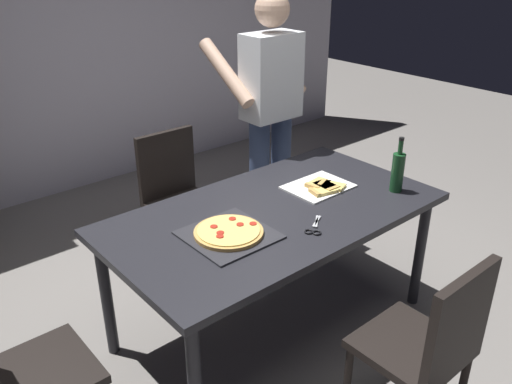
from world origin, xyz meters
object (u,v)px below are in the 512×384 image
Objects in this scene: chair_near_camera at (430,342)px; wine_bottle at (398,171)px; person_serving_pizza at (269,110)px; kitchen_scissors at (314,228)px; dining_table at (274,222)px; chair_left_end at (14,369)px; chair_far_side at (176,191)px; pepperoni_pizza_on_tray at (229,233)px.

chair_near_camera is 1.04m from wine_bottle.
person_serving_pizza is 9.26× the size of kitchen_scissors.
dining_table is 1.96× the size of chair_left_end.
pepperoni_pizza_on_tray is (-0.35, -1.02, 0.25)m from chair_far_side.
pepperoni_pizza_on_tray reaches higher than dining_table.
chair_far_side reaches higher than pepperoni_pizza_on_tray.
chair_far_side is 0.51× the size of person_serving_pizza.
chair_far_side is at bearing 71.28° from pepperoni_pizza_on_tray.
dining_table is 0.75m from wine_bottle.
kitchen_scissors is at bearing -89.57° from chair_far_side.
person_serving_pizza is 1.02m from wine_bottle.
kitchen_scissors is (-0.62, -1.02, -0.24)m from person_serving_pizza.
dining_table is 0.29m from kitchen_scissors.
person_serving_pizza is at bearing 39.44° from pepperoni_pizza_on_tray.
person_serving_pizza is 5.54× the size of wine_bottle.
dining_table is 1.01× the size of person_serving_pizza.
wine_bottle is at bearing -11.70° from pepperoni_pizza_on_tray.
chair_near_camera is 1.68m from chair_left_end.
chair_far_side is (0.00, 0.97, -0.17)m from dining_table.
pepperoni_pizza_on_tray is (-0.35, 0.91, 0.25)m from chair_near_camera.
pepperoni_pizza_on_tray is 2.08× the size of kitchen_scissors.
chair_left_end is 2.85× the size of wine_bottle.
kitchen_scissors is at bearing -88.07° from dining_table.
pepperoni_pizza_on_tray is 1.05m from wine_bottle.
person_serving_pizza is at bearing 58.81° from kitchen_scissors.
chair_far_side is (0.00, 1.93, 0.00)m from chair_near_camera.
wine_bottle reaches higher than chair_left_end.
wine_bottle is at bearing 0.81° from kitchen_scissors.
chair_left_end is 1.05m from pepperoni_pizza_on_tray.
dining_table is 0.98m from chair_far_side.
chair_left_end is at bearing -159.49° from person_serving_pizza.
kitchen_scissors is (-0.67, -0.01, -0.11)m from wine_bottle.
person_serving_pizza is at bearing 20.51° from chair_left_end.
chair_left_end is at bearing 176.94° from pepperoni_pizza_on_tray.
dining_table is 4.50× the size of pepperoni_pizza_on_tray.
wine_bottle is (0.68, -0.27, 0.19)m from dining_table.
pepperoni_pizza_on_tray is at bearing -171.03° from dining_table.
dining_table is at bearing 158.48° from wine_bottle.
chair_near_camera is at bearing -90.00° from chair_far_side.
pepperoni_pizza_on_tray is 0.42m from kitchen_scissors.
chair_near_camera is at bearing -110.13° from person_serving_pizza.
chair_near_camera is 0.73m from kitchen_scissors.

